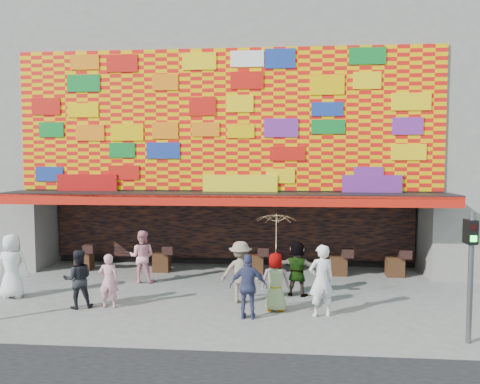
{
  "coord_description": "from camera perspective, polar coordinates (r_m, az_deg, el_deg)",
  "views": [
    {
      "loc": [
        1.91,
        -12.31,
        4.18
      ],
      "look_at": [
        0.66,
        2.0,
        3.18
      ],
      "focal_mm": 35.0,
      "sensor_mm": 36.0,
      "label": 1
    }
  ],
  "objects": [
    {
      "name": "ped_g",
      "position": [
        13.14,
        4.36,
        -10.86
      ],
      "size": [
        0.81,
        0.54,
        1.63
      ],
      "primitive_type": "imported",
      "rotation": [
        0.0,
        0.0,
        3.12
      ],
      "color": "gray",
      "rests_on": "ground"
    },
    {
      "name": "ped_a",
      "position": [
        15.85,
        -26.02,
        -8.1
      ],
      "size": [
        1.0,
        0.7,
        1.94
      ],
      "primitive_type": "imported",
      "rotation": [
        0.0,
        0.0,
        3.23
      ],
      "color": "white",
      "rests_on": "ground"
    },
    {
      "name": "ped_i",
      "position": [
        16.38,
        -11.86,
        -7.68
      ],
      "size": [
        0.88,
        0.7,
        1.78
      ],
      "primitive_type": "imported",
      "rotation": [
        0.0,
        0.0,
        3.17
      ],
      "color": "pink",
      "rests_on": "ground"
    },
    {
      "name": "ground",
      "position": [
        13.14,
        -3.76,
        -14.57
      ],
      "size": [
        90.0,
        90.0,
        0.0
      ],
      "primitive_type": "plane",
      "color": "slate",
      "rests_on": "ground"
    },
    {
      "name": "ped_e",
      "position": [
        12.5,
        1.04,
        -11.45
      ],
      "size": [
        1.01,
        0.45,
        1.71
      ],
      "primitive_type": "imported",
      "rotation": [
        0.0,
        0.0,
        3.11
      ],
      "color": "#3A3E65",
      "rests_on": "ground"
    },
    {
      "name": "ped_f",
      "position": [
        14.63,
        7.0,
        -9.23
      ],
      "size": [
        1.64,
        0.93,
        1.68
      ],
      "primitive_type": "imported",
      "rotation": [
        0.0,
        0.0,
        2.84
      ],
      "color": "gray",
      "rests_on": "ground"
    },
    {
      "name": "ped_h",
      "position": [
        12.84,
        9.89,
        -10.57
      ],
      "size": [
        0.8,
        0.64,
        1.93
      ],
      "primitive_type": "imported",
      "rotation": [
        0.0,
        0.0,
        3.42
      ],
      "color": "white",
      "rests_on": "ground"
    },
    {
      "name": "ped_b",
      "position": [
        13.89,
        -15.71,
        -10.38
      ],
      "size": [
        0.6,
        0.43,
        1.54
      ],
      "primitive_type": "imported",
      "rotation": [
        0.0,
        0.0,
        3.25
      ],
      "color": "pink",
      "rests_on": "ground"
    },
    {
      "name": "signal_right",
      "position": [
        11.86,
        26.34,
        -7.71
      ],
      "size": [
        0.22,
        0.2,
        3.0
      ],
      "color": "#59595B",
      "rests_on": "ground"
    },
    {
      "name": "parasol",
      "position": [
        12.86,
        4.39,
        -4.84
      ],
      "size": [
        1.46,
        1.47,
        1.97
      ],
      "color": "beige",
      "rests_on": "ground"
    },
    {
      "name": "ped_c",
      "position": [
        14.11,
        -19.14,
        -9.99
      ],
      "size": [
        0.98,
        0.89,
        1.65
      ],
      "primitive_type": "imported",
      "rotation": [
        0.0,
        0.0,
        3.55
      ],
      "color": "black",
      "rests_on": "ground"
    },
    {
      "name": "ped_d",
      "position": [
        13.83,
        0.06,
        -9.72
      ],
      "size": [
        1.18,
        0.7,
        1.8
      ],
      "primitive_type": "imported",
      "rotation": [
        0.0,
        0.0,
        3.11
      ],
      "color": "gray",
      "rests_on": "ground"
    },
    {
      "name": "shop_building",
      "position": [
        20.6,
        -0.35,
        6.92
      ],
      "size": [
        15.2,
        9.4,
        10.0
      ],
      "color": "gray",
      "rests_on": "ground"
    }
  ]
}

